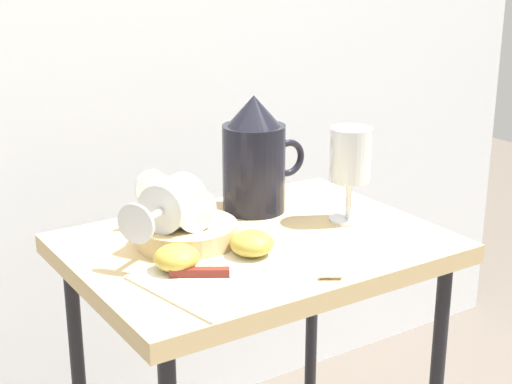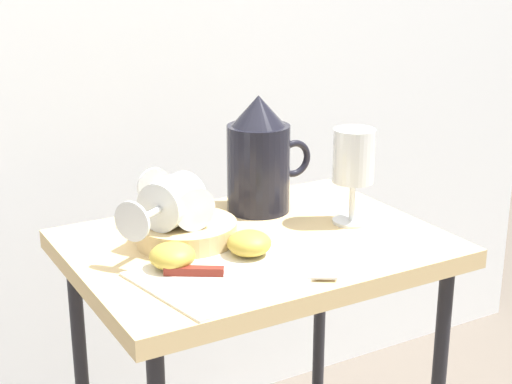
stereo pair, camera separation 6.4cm
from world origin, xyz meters
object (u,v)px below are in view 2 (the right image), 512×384
object	(u,v)px
apple_half_right	(249,243)
table	(256,280)
pitcher	(259,165)
wine_glass_tipped_near	(181,202)
knife	(224,272)
wine_glass_upright	(354,162)
apple_half_left	(172,256)
basket_tray	(187,232)
wine_glass_tipped_far	(171,202)

from	to	relation	value
apple_half_right	table	bearing A→B (deg)	52.21
pitcher	apple_half_right	bearing A→B (deg)	-123.82
pitcher	wine_glass_tipped_near	distance (m)	0.20
pitcher	knife	bearing A→B (deg)	-129.59
knife	pitcher	bearing A→B (deg)	50.41
wine_glass_upright	apple_half_left	size ratio (longest dim) A/B	2.42
wine_glass_upright	apple_half_right	world-z (taller)	wine_glass_upright
table	wine_glass_tipped_near	size ratio (longest dim) A/B	4.47
table	wine_glass_upright	bearing A→B (deg)	-3.56
basket_tray	wine_glass_tipped_far	distance (m)	0.06
basket_tray	wine_glass_tipped_near	xyz separation A→B (m)	(-0.01, 0.00, 0.05)
wine_glass_tipped_near	knife	distance (m)	0.16
table	basket_tray	distance (m)	0.14
knife	wine_glass_tipped_near	bearing A→B (deg)	88.30
basket_tray	wine_glass_upright	distance (m)	0.30
wine_glass_tipped_far	pitcher	bearing A→B (deg)	22.09
apple_half_left	apple_half_right	bearing A→B (deg)	-5.84
wine_glass_upright	apple_half_right	xyz separation A→B (m)	(-0.22, -0.05, -0.08)
basket_tray	apple_half_right	distance (m)	0.11
apple_half_left	apple_half_right	xyz separation A→B (m)	(0.12, -0.01, 0.00)
pitcher	wine_glass_upright	distance (m)	0.17
pitcher	apple_half_right	size ratio (longest dim) A/B	3.07
basket_tray	apple_half_left	xyz separation A→B (m)	(-0.06, -0.09, 0.00)
basket_tray	wine_glass_tipped_far	world-z (taller)	wine_glass_tipped_far
table	wine_glass_upright	xyz separation A→B (m)	(0.18, -0.01, 0.18)
table	apple_half_right	world-z (taller)	apple_half_right
wine_glass_tipped_near	apple_half_right	size ratio (longest dim) A/B	2.24
pitcher	wine_glass_upright	xyz separation A→B (m)	(0.10, -0.13, 0.02)
wine_glass_tipped_far	apple_half_left	xyz separation A→B (m)	(-0.04, -0.08, -0.05)
table	knife	distance (m)	0.17
wine_glass_tipped_far	knife	xyz separation A→B (m)	(0.02, -0.14, -0.06)
pitcher	apple_half_right	xyz separation A→B (m)	(-0.12, -0.18, -0.06)
pitcher	apple_half_left	size ratio (longest dim) A/B	3.07
apple_half_left	table	bearing A→B (deg)	15.17
knife	basket_tray	bearing A→B (deg)	85.64
apple_half_left	apple_half_right	distance (m)	0.12
wine_glass_tipped_near	apple_half_right	bearing A→B (deg)	-57.87
pitcher	wine_glass_upright	bearing A→B (deg)	-52.12
table	wine_glass_upright	size ratio (longest dim) A/B	4.15
basket_tray	apple_half_left	size ratio (longest dim) A/B	2.37
wine_glass_tipped_near	apple_half_left	world-z (taller)	wine_glass_tipped_near
wine_glass_upright	wine_glass_tipped_near	xyz separation A→B (m)	(-0.29, 0.06, -0.04)
wine_glass_tipped_near	wine_glass_upright	bearing A→B (deg)	-11.02
basket_tray	apple_half_left	bearing A→B (deg)	-125.88
apple_half_right	knife	world-z (taller)	apple_half_right
apple_half_right	knife	xyz separation A→B (m)	(-0.07, -0.05, -0.01)
wine_glass_tipped_near	apple_half_right	distance (m)	0.13
table	basket_tray	size ratio (longest dim) A/B	4.23
wine_glass_upright	apple_half_left	xyz separation A→B (m)	(-0.34, -0.03, -0.08)
wine_glass_upright	apple_half_left	distance (m)	0.36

